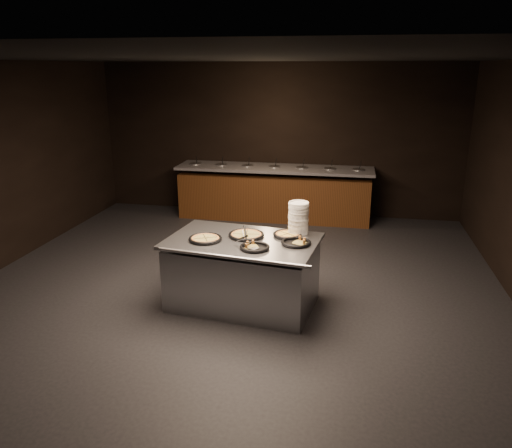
{
  "coord_description": "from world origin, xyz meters",
  "views": [
    {
      "loc": [
        1.41,
        -5.6,
        2.81
      ],
      "look_at": [
        0.28,
        0.3,
        0.91
      ],
      "focal_mm": 35.0,
      "sensor_mm": 36.0,
      "label": 1
    }
  ],
  "objects_px": {
    "serving_counter": "(243,273)",
    "pan_veggie_whole": "(205,239)",
    "pan_cheese_whole": "(246,235)",
    "plate_stack": "(298,218)"
  },
  "relations": [
    {
      "from": "pan_cheese_whole",
      "to": "serving_counter",
      "type": "bearing_deg",
      "value": -100.11
    },
    {
      "from": "serving_counter",
      "to": "pan_veggie_whole",
      "type": "bearing_deg",
      "value": -157.8
    },
    {
      "from": "plate_stack",
      "to": "pan_cheese_whole",
      "type": "xyz_separation_m",
      "value": [
        -0.6,
        -0.22,
        -0.18
      ]
    },
    {
      "from": "serving_counter",
      "to": "pan_veggie_whole",
      "type": "distance_m",
      "value": 0.64
    },
    {
      "from": "pan_veggie_whole",
      "to": "plate_stack",
      "type": "bearing_deg",
      "value": 23.09
    },
    {
      "from": "serving_counter",
      "to": "pan_cheese_whole",
      "type": "height_order",
      "value": "pan_cheese_whole"
    },
    {
      "from": "serving_counter",
      "to": "pan_cheese_whole",
      "type": "bearing_deg",
      "value": 87.23
    },
    {
      "from": "serving_counter",
      "to": "pan_cheese_whole",
      "type": "relative_size",
      "value": 4.35
    },
    {
      "from": "serving_counter",
      "to": "plate_stack",
      "type": "relative_size",
      "value": 4.78
    },
    {
      "from": "serving_counter",
      "to": "pan_cheese_whole",
      "type": "distance_m",
      "value": 0.47
    }
  ]
}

